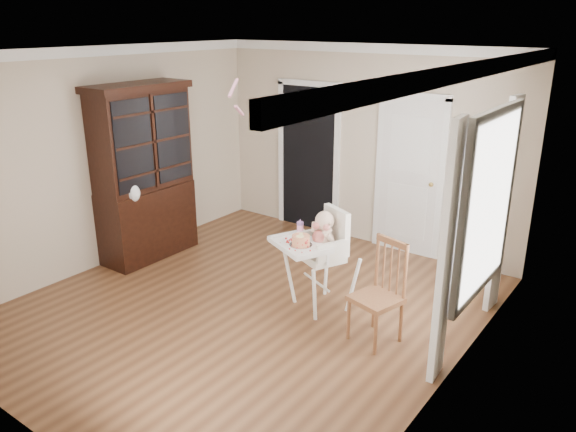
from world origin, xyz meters
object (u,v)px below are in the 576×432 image
Objects in this scene: high_chair at (321,248)px; china_cabinet at (144,173)px; sippy_cup at (300,228)px; dining_chair at (378,295)px; cake at (301,240)px.

high_chair is 0.50× the size of china_cabinet.
china_cabinet is at bearing -152.18° from high_chair.
dining_chair is (1.09, -0.23, -0.38)m from sippy_cup.
cake is at bearing -53.60° from sippy_cup.
china_cabinet is 3.50m from dining_chair.
cake is 2.55m from china_cabinet.
high_chair reaches higher than cake.
high_chair is at bearing 179.46° from dining_chair.
high_chair is 2.66m from china_cabinet.
sippy_cup is at bearing -176.95° from dining_chair.
cake is at bearing -2.56° from china_cabinet.
sippy_cup is 0.08× the size of china_cabinet.
high_chair reaches higher than sippy_cup.
cake is 0.23× the size of dining_chair.
china_cabinet is (-2.53, 0.11, 0.29)m from cake.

